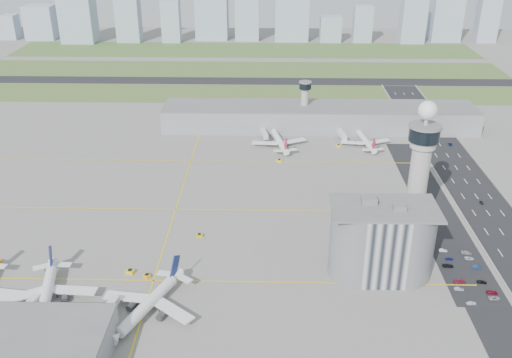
{
  "coord_description": "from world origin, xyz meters",
  "views": [
    {
      "loc": [
        6.13,
        -219.05,
        137.08
      ],
      "look_at": [
        0.0,
        35.0,
        15.0
      ],
      "focal_mm": 40.0,
      "sensor_mm": 36.0,
      "label": 1
    }
  ],
  "objects_px": {
    "car_lot_8": "(482,282)",
    "car_hw_1": "(482,203)",
    "car_lot_2": "(460,281)",
    "car_hw_4": "(409,112)",
    "car_lot_1": "(459,289)",
    "car_lot_7": "(492,292)",
    "jet_bridge_far_0": "(263,132)",
    "admin_building": "(382,241)",
    "car_lot_3": "(448,266)",
    "car_lot_11": "(466,253)",
    "airplane_near_b": "(45,289)",
    "secondary_tower": "(305,100)",
    "jet_bridge_near_1": "(16,324)",
    "car_lot_10": "(469,258)",
    "tug_3": "(199,235)",
    "jet_bridge_near_2": "(100,325)",
    "car_lot_5": "(443,250)",
    "car_hw_2": "(450,144)",
    "tug_2": "(147,276)",
    "airplane_near_c": "(147,299)",
    "control_tower": "(420,166)",
    "car_lot_4": "(449,259)",
    "airplane_far_a": "(279,136)",
    "tug_1": "(130,271)",
    "car_lot_0": "(471,303)",
    "tug_5": "(339,146)",
    "car_lot_6": "(494,298)",
    "car_lot_9": "(477,267)",
    "jet_bridge_far_1": "(339,133)",
    "tug_4": "(279,161)"
  },
  "relations": [
    {
      "from": "car_lot_1",
      "to": "car_lot_4",
      "type": "relative_size",
      "value": 1.09
    },
    {
      "from": "car_lot_6",
      "to": "tug_1",
      "type": "bearing_deg",
      "value": 82.23
    },
    {
      "from": "control_tower",
      "to": "tug_5",
      "type": "xyz_separation_m",
      "value": [
        -21.91,
        106.16,
        -34.21
      ]
    },
    {
      "from": "jet_bridge_near_2",
      "to": "car_lot_5",
      "type": "height_order",
      "value": "jet_bridge_near_2"
    },
    {
      "from": "car_lot_2",
      "to": "tug_1",
      "type": "bearing_deg",
      "value": 79.67
    },
    {
      "from": "car_lot_5",
      "to": "car_lot_6",
      "type": "bearing_deg",
      "value": -159.61
    },
    {
      "from": "car_lot_2",
      "to": "car_lot_5",
      "type": "height_order",
      "value": "car_lot_2"
    },
    {
      "from": "tug_1",
      "to": "car_lot_8",
      "type": "height_order",
      "value": "tug_1"
    },
    {
      "from": "tug_5",
      "to": "secondary_tower",
      "type": "bearing_deg",
      "value": 15.37
    },
    {
      "from": "tug_1",
      "to": "tug_5",
      "type": "bearing_deg",
      "value": -17.01
    },
    {
      "from": "tug_2",
      "to": "car_lot_5",
      "type": "relative_size",
      "value": 0.82
    },
    {
      "from": "car_lot_0",
      "to": "car_lot_7",
      "type": "distance_m",
      "value": 12.35
    },
    {
      "from": "car_lot_0",
      "to": "car_lot_9",
      "type": "distance_m",
      "value": 26.28
    },
    {
      "from": "tug_2",
      "to": "admin_building",
      "type": "bearing_deg",
      "value": -42.89
    },
    {
      "from": "car_lot_5",
      "to": "car_lot_11",
      "type": "distance_m",
      "value": 9.82
    },
    {
      "from": "car_lot_10",
      "to": "secondary_tower",
      "type": "bearing_deg",
      "value": 29.44
    },
    {
      "from": "car_lot_1",
      "to": "car_lot_8",
      "type": "height_order",
      "value": "car_lot_8"
    },
    {
      "from": "car_lot_0",
      "to": "tug_5",
      "type": "bearing_deg",
      "value": 5.02
    },
    {
      "from": "airplane_far_a",
      "to": "car_lot_1",
      "type": "bearing_deg",
      "value": -166.99
    },
    {
      "from": "jet_bridge_near_2",
      "to": "car_lot_3",
      "type": "distance_m",
      "value": 141.96
    },
    {
      "from": "admin_building",
      "to": "car_hw_1",
      "type": "xyz_separation_m",
      "value": [
        62.98,
        62.07,
        -14.75
      ]
    },
    {
      "from": "airplane_near_c",
      "to": "control_tower",
      "type": "bearing_deg",
      "value": 140.74
    },
    {
      "from": "jet_bridge_far_0",
      "to": "car_lot_2",
      "type": "xyz_separation_m",
      "value": [
        81.66,
        -160.16,
        -2.19
      ]
    },
    {
      "from": "car_lot_2",
      "to": "car_hw_1",
      "type": "bearing_deg",
      "value": -33.66
    },
    {
      "from": "car_lot_11",
      "to": "airplane_near_b",
      "type": "bearing_deg",
      "value": 112.11
    },
    {
      "from": "car_hw_1",
      "to": "jet_bridge_near_1",
      "type": "bearing_deg",
      "value": -149.83
    },
    {
      "from": "control_tower",
      "to": "jet_bridge_far_0",
      "type": "xyz_separation_m",
      "value": [
        -70.0,
        124.0,
        -32.19
      ]
    },
    {
      "from": "car_lot_0",
      "to": "car_lot_9",
      "type": "xyz_separation_m",
      "value": [
        10.05,
        24.28,
        0.02
      ]
    },
    {
      "from": "car_lot_1",
      "to": "car_lot_7",
      "type": "xyz_separation_m",
      "value": [
        12.26,
        -2.04,
        0.04
      ]
    },
    {
      "from": "jet_bridge_near_2",
      "to": "car_lot_11",
      "type": "xyz_separation_m",
      "value": [
        145.84,
        53.92,
        -2.2
      ]
    },
    {
      "from": "jet_bridge_near_1",
      "to": "car_lot_4",
      "type": "relative_size",
      "value": 4.17
    },
    {
      "from": "jet_bridge_near_1",
      "to": "car_hw_2",
      "type": "xyz_separation_m",
      "value": [
        204.39,
        179.7,
        -2.24
      ]
    },
    {
      "from": "tug_3",
      "to": "car_lot_2",
      "type": "relative_size",
      "value": 0.61
    },
    {
      "from": "car_hw_2",
      "to": "car_lot_9",
      "type": "bearing_deg",
      "value": -97.66
    },
    {
      "from": "control_tower",
      "to": "car_lot_1",
      "type": "relative_size",
      "value": 17.7
    },
    {
      "from": "car_hw_1",
      "to": "car_lot_3",
      "type": "bearing_deg",
      "value": -116.76
    },
    {
      "from": "car_lot_0",
      "to": "car_lot_6",
      "type": "relative_size",
      "value": 0.85
    },
    {
      "from": "tug_4",
      "to": "car_lot_7",
      "type": "relative_size",
      "value": 0.69
    },
    {
      "from": "car_lot_7",
      "to": "car_hw_2",
      "type": "distance_m",
      "value": 156.43
    },
    {
      "from": "car_lot_8",
      "to": "car_hw_1",
      "type": "height_order",
      "value": "car_lot_8"
    },
    {
      "from": "car_lot_8",
      "to": "car_hw_4",
      "type": "xyz_separation_m",
      "value": [
        15.84,
        208.68,
        -0.1
      ]
    },
    {
      "from": "secondary_tower",
      "to": "jet_bridge_near_1",
      "type": "distance_m",
      "value": 239.88
    },
    {
      "from": "jet_bridge_far_0",
      "to": "car_hw_1",
      "type": "bearing_deg",
      "value": 40.87
    },
    {
      "from": "secondary_tower",
      "to": "airplane_far_a",
      "type": "height_order",
      "value": "secondary_tower"
    },
    {
      "from": "car_lot_8",
      "to": "car_lot_9",
      "type": "relative_size",
      "value": 0.97
    },
    {
      "from": "jet_bridge_far_1",
      "to": "car_lot_0",
      "type": "bearing_deg",
      "value": 0.38
    },
    {
      "from": "car_hw_2",
      "to": "tug_2",
      "type": "bearing_deg",
      "value": -134.62
    },
    {
      "from": "tug_1",
      "to": "car_lot_3",
      "type": "height_order",
      "value": "tug_1"
    },
    {
      "from": "admin_building",
      "to": "jet_bridge_far_1",
      "type": "relative_size",
      "value": 3.0
    },
    {
      "from": "car_lot_10",
      "to": "jet_bridge_near_2",
      "type": "bearing_deg",
      "value": 116.99
    }
  ]
}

